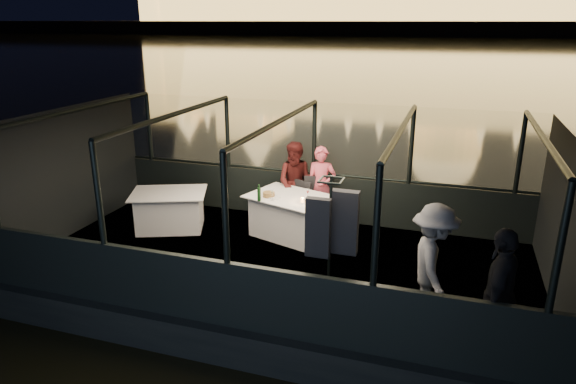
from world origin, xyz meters
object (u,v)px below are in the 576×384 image
(passenger_stripe, at_px, (433,260))
(chair_port_left, at_px, (300,205))
(chair_port_right, at_px, (313,206))
(coat_stand, at_px, (329,257))
(wine_bottle, at_px, (259,193))
(passenger_dark, at_px, (500,290))
(dining_table_aft, at_px, (170,209))
(person_man_maroon, at_px, (297,185))
(dining_table_central, at_px, (290,216))
(person_woman_coral, at_px, (321,187))

(passenger_stripe, bearing_deg, chair_port_left, 32.77)
(chair_port_right, relative_size, coat_stand, 0.49)
(passenger_stripe, height_order, wine_bottle, passenger_stripe)
(chair_port_left, xyz_separation_m, passenger_dark, (3.28, -3.03, 0.40))
(wine_bottle, bearing_deg, chair_port_left, 60.58)
(chair_port_right, bearing_deg, passenger_stripe, -65.37)
(passenger_dark, bearing_deg, dining_table_aft, -96.67)
(chair_port_right, xyz_separation_m, wine_bottle, (-0.73, -0.87, 0.47))
(person_man_maroon, bearing_deg, dining_table_central, -87.77)
(passenger_dark, bearing_deg, chair_port_right, -120.16)
(wine_bottle, bearing_deg, dining_table_central, 42.39)
(chair_port_right, xyz_separation_m, person_woman_coral, (0.08, 0.25, 0.30))
(dining_table_aft, distance_m, chair_port_right, 2.68)
(chair_port_right, distance_m, wine_bottle, 1.23)
(person_man_maroon, relative_size, wine_bottle, 5.39)
(dining_table_central, xyz_separation_m, passenger_stripe, (2.56, -2.03, 0.47))
(person_woman_coral, height_order, wine_bottle, person_woman_coral)
(dining_table_aft, relative_size, coat_stand, 0.69)
(person_woman_coral, bearing_deg, person_man_maroon, 172.94)
(dining_table_aft, xyz_separation_m, chair_port_right, (2.54, 0.83, 0.06))
(person_woman_coral, distance_m, wine_bottle, 1.39)
(dining_table_central, bearing_deg, chair_port_right, 58.30)
(dining_table_aft, height_order, wine_bottle, wine_bottle)
(wine_bottle, bearing_deg, person_man_maroon, 73.56)
(dining_table_aft, height_order, person_woman_coral, person_woman_coral)
(dining_table_central, bearing_deg, person_man_maroon, 98.40)
(chair_port_left, bearing_deg, wine_bottle, -95.62)
(dining_table_aft, relative_size, wine_bottle, 4.61)
(person_woman_coral, bearing_deg, dining_table_central, -124.56)
(person_man_maroon, relative_size, passenger_dark, 0.99)
(chair_port_right, relative_size, person_man_maroon, 0.61)
(person_woman_coral, bearing_deg, passenger_stripe, -58.53)
(passenger_stripe, relative_size, wine_bottle, 5.44)
(coat_stand, height_order, wine_bottle, coat_stand)
(coat_stand, distance_m, person_man_maroon, 3.47)
(person_woman_coral, bearing_deg, chair_port_left, -148.01)
(chair_port_left, height_order, wine_bottle, wine_bottle)
(chair_port_right, distance_m, coat_stand, 3.13)
(coat_stand, bearing_deg, person_man_maroon, 114.09)
(chair_port_left, distance_m, wine_bottle, 1.08)
(chair_port_left, bearing_deg, passenger_stripe, -20.71)
(dining_table_aft, height_order, coat_stand, coat_stand)
(chair_port_right, relative_size, passenger_stripe, 0.60)
(coat_stand, xyz_separation_m, wine_bottle, (-1.75, 2.05, 0.02))
(chair_port_left, relative_size, passenger_dark, 0.54)
(chair_port_right, height_order, person_man_maroon, person_man_maroon)
(dining_table_central, relative_size, wine_bottle, 4.95)
(dining_table_central, relative_size, person_woman_coral, 0.95)
(dining_table_aft, bearing_deg, person_woman_coral, 22.33)
(coat_stand, distance_m, person_woman_coral, 3.31)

